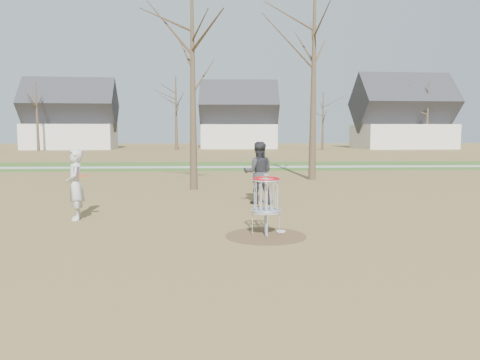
% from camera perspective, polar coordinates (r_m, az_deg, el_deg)
% --- Properties ---
extents(ground, '(160.00, 160.00, 0.00)m').
position_cam_1_polar(ground, '(10.48, 3.17, -6.84)').
color(ground, brown).
rests_on(ground, ground).
extents(green_band, '(160.00, 8.00, 0.01)m').
position_cam_1_polar(green_band, '(31.26, -0.89, 1.73)').
color(green_band, '#2D5119').
rests_on(green_band, ground).
extents(footpath, '(160.00, 1.50, 0.01)m').
position_cam_1_polar(footpath, '(30.26, -0.83, 1.60)').
color(footpath, '#9E9E99').
rests_on(footpath, green_band).
extents(dirt_circle, '(1.80, 1.80, 0.01)m').
position_cam_1_polar(dirt_circle, '(10.47, 3.17, -6.81)').
color(dirt_circle, '#47331E').
rests_on(dirt_circle, ground).
extents(player_standing, '(0.62, 0.78, 1.86)m').
position_cam_1_polar(player_standing, '(12.95, -19.43, -0.55)').
color(player_standing, silver).
rests_on(player_standing, ground).
extents(player_throwing, '(1.00, 0.80, 1.99)m').
position_cam_1_polar(player_throwing, '(14.96, 2.26, 0.89)').
color(player_throwing, '#2C2C30').
rests_on(player_throwing, ground).
extents(disc_grounded, '(0.22, 0.22, 0.02)m').
position_cam_1_polar(disc_grounded, '(10.90, 5.00, -6.24)').
color(disc_grounded, silver).
rests_on(disc_grounded, dirt_circle).
extents(discs_in_play, '(4.99, 0.99, 0.17)m').
position_cam_1_polar(discs_in_play, '(12.66, -7.16, 0.42)').
color(discs_in_play, '#FF4A0D').
rests_on(discs_in_play, ground).
extents(disc_golf_basket, '(0.64, 0.64, 1.35)m').
position_cam_1_polar(disc_golf_basket, '(10.31, 3.20, -1.88)').
color(disc_golf_basket, '#9EA3AD').
rests_on(disc_golf_basket, ground).
extents(bare_trees, '(52.62, 44.98, 9.00)m').
position_cam_1_polar(bare_trees, '(46.13, 0.68, 9.73)').
color(bare_trees, '#382B1E').
rests_on(bare_trees, ground).
extents(houses_row, '(56.51, 10.01, 7.26)m').
position_cam_1_polar(houses_row, '(62.96, 2.04, 7.07)').
color(houses_row, silver).
rests_on(houses_row, ground).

